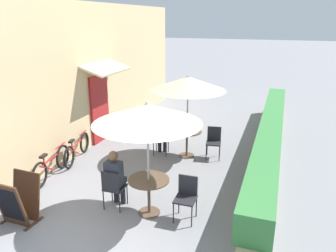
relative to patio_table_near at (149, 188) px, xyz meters
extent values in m
cube|color=#D6B784|center=(-3.21, 3.88, 1.54)|extent=(0.24, 11.12, 4.20)
cube|color=maroon|center=(-3.05, 3.32, 0.49)|extent=(0.08, 0.96, 2.10)
cube|color=beige|center=(-2.74, 3.32, 1.79)|extent=(0.78, 1.80, 0.30)
cube|color=tan|center=(2.09, 3.78, -0.34)|extent=(0.44, 10.12, 0.45)
cube|color=#387A3D|center=(2.09, 3.78, 0.17)|extent=(0.60, 9.61, 0.56)
cylinder|color=brown|center=(0.00, 0.00, -0.55)|extent=(0.44, 0.44, 0.02)
cylinder|color=brown|center=(0.00, 0.00, -0.18)|extent=(0.06, 0.06, 0.74)
cylinder|color=brown|center=(0.00, 0.00, 0.18)|extent=(0.82, 0.82, 0.02)
cylinder|color=#B7B7BC|center=(0.00, 0.00, 0.55)|extent=(0.04, 0.04, 2.23)
cone|color=beige|center=(0.00, 0.00, 1.53)|extent=(2.05, 2.05, 0.37)
sphere|color=#B7B7BC|center=(0.00, 0.00, 1.73)|extent=(0.07, 0.07, 0.07)
cube|color=#232328|center=(-0.75, -0.01, -0.11)|extent=(0.41, 0.41, 0.04)
cube|color=#232328|center=(-0.74, -0.20, 0.10)|extent=(0.38, 0.04, 0.42)
cylinder|color=#232328|center=(-0.57, 0.17, -0.34)|extent=(0.02, 0.02, 0.45)
cylinder|color=#232328|center=(-0.93, 0.16, -0.34)|extent=(0.02, 0.02, 0.45)
cylinder|color=#232328|center=(-0.56, -0.19, -0.34)|extent=(0.02, 0.02, 0.45)
cylinder|color=#232328|center=(-0.92, -0.20, -0.34)|extent=(0.02, 0.02, 0.45)
cylinder|color=#23232D|center=(-0.67, 0.17, -0.33)|extent=(0.11, 0.11, 0.47)
cylinder|color=#23232D|center=(-0.83, 0.16, -0.33)|extent=(0.11, 0.11, 0.47)
cube|color=#23232D|center=(-0.75, 0.08, -0.03)|extent=(0.31, 0.37, 0.12)
cube|color=#282D38|center=(-0.75, -0.03, 0.22)|extent=(0.34, 0.23, 0.50)
sphere|color=brown|center=(-0.75, -0.01, 0.59)|extent=(0.20, 0.20, 0.20)
cube|color=#232328|center=(0.75, 0.01, -0.11)|extent=(0.41, 0.41, 0.04)
cube|color=#232328|center=(0.74, 0.20, 0.10)|extent=(0.38, 0.04, 0.42)
cylinder|color=#232328|center=(0.57, -0.17, -0.34)|extent=(0.02, 0.02, 0.45)
cylinder|color=#232328|center=(0.93, -0.16, -0.34)|extent=(0.02, 0.02, 0.45)
cylinder|color=#232328|center=(0.56, 0.19, -0.34)|extent=(0.02, 0.02, 0.45)
cylinder|color=#232328|center=(0.92, 0.20, -0.34)|extent=(0.02, 0.02, 0.45)
cylinder|color=brown|center=(-0.11, 3.02, -0.55)|extent=(0.44, 0.44, 0.02)
cylinder|color=brown|center=(-0.11, 3.02, -0.18)|extent=(0.06, 0.06, 0.74)
cylinder|color=brown|center=(-0.11, 3.02, 0.18)|extent=(0.82, 0.82, 0.02)
cylinder|color=#B7B7BC|center=(-0.11, 3.02, 0.55)|extent=(0.04, 0.04, 2.23)
cone|color=beige|center=(-0.11, 3.02, 1.53)|extent=(2.05, 2.05, 0.37)
sphere|color=#B7B7BC|center=(-0.11, 3.02, 1.73)|extent=(0.07, 0.07, 0.07)
cube|color=#232328|center=(-0.85, 2.91, -0.11)|extent=(0.46, 0.46, 0.04)
cube|color=#232328|center=(-0.82, 2.73, 0.10)|extent=(0.38, 0.09, 0.42)
cylinder|color=#232328|center=(-0.70, 3.11, -0.34)|extent=(0.02, 0.02, 0.45)
cylinder|color=#232328|center=(-1.05, 3.06, -0.34)|extent=(0.02, 0.02, 0.45)
cylinder|color=#232328|center=(-0.64, 2.76, -0.34)|extent=(0.02, 0.02, 0.45)
cylinder|color=#232328|center=(-1.00, 2.71, -0.34)|extent=(0.02, 0.02, 0.45)
cylinder|color=#23232D|center=(-0.79, 3.10, -0.33)|extent=(0.11, 0.11, 0.47)
cylinder|color=#23232D|center=(-0.95, 3.08, -0.33)|extent=(0.11, 0.11, 0.47)
cube|color=#23232D|center=(-0.86, 3.00, -0.03)|extent=(0.35, 0.40, 0.12)
cube|color=teal|center=(-0.84, 2.89, 0.22)|extent=(0.37, 0.27, 0.50)
sphere|color=brown|center=(-0.85, 2.91, 0.59)|extent=(0.20, 0.20, 0.20)
cube|color=#232328|center=(0.63, 3.13, -0.11)|extent=(0.46, 0.46, 0.04)
cube|color=#232328|center=(0.60, 3.32, 0.10)|extent=(0.38, 0.09, 0.42)
cylinder|color=#232328|center=(0.48, 2.93, -0.34)|extent=(0.02, 0.02, 0.45)
cylinder|color=#232328|center=(0.84, 2.98, -0.34)|extent=(0.02, 0.02, 0.45)
cylinder|color=#232328|center=(0.43, 3.28, -0.34)|extent=(0.02, 0.02, 0.45)
cylinder|color=#232328|center=(0.78, 3.34, -0.34)|extent=(0.02, 0.02, 0.45)
torus|color=black|center=(-2.94, 1.19, -0.25)|extent=(0.16, 0.63, 0.63)
torus|color=black|center=(-2.78, 0.12, -0.25)|extent=(0.16, 0.63, 0.63)
cylinder|color=#B21E1E|center=(-2.86, 0.65, -0.07)|extent=(0.17, 0.84, 0.04)
cylinder|color=#B21E1E|center=(-2.83, 0.47, -0.23)|extent=(0.13, 0.62, 0.41)
cylinder|color=#B21E1E|center=(-2.81, 0.36, 0.02)|extent=(0.04, 0.04, 0.22)
cube|color=black|center=(-2.81, 0.36, 0.13)|extent=(0.13, 0.23, 0.05)
cylinder|color=#B21E1E|center=(-2.93, 1.15, 0.09)|extent=(0.10, 0.46, 0.03)
torus|color=black|center=(-3.00, 2.29, -0.26)|extent=(0.19, 0.60, 0.60)
torus|color=black|center=(-2.77, 1.23, -0.26)|extent=(0.19, 0.60, 0.60)
cylinder|color=#B21E1E|center=(-2.89, 1.76, -0.09)|extent=(0.22, 0.84, 0.04)
cylinder|color=#B21E1E|center=(-2.85, 1.58, -0.24)|extent=(0.17, 0.61, 0.41)
cylinder|color=#B21E1E|center=(-2.82, 1.47, 0.00)|extent=(0.04, 0.04, 0.21)
cube|color=black|center=(-2.82, 1.47, 0.10)|extent=(0.14, 0.24, 0.05)
cylinder|color=#B21E1E|center=(-2.99, 2.25, 0.06)|extent=(0.13, 0.46, 0.03)
cube|color=#422819|center=(-2.22, -0.89, -0.09)|extent=(0.64, 0.25, 0.93)
cube|color=black|center=(-2.22, -0.87, -0.07)|extent=(0.53, 0.18, 0.71)
cube|color=#422819|center=(-2.24, -1.29, -0.09)|extent=(0.64, 0.25, 0.93)
cube|color=black|center=(-2.24, -1.31, -0.07)|extent=(0.53, 0.18, 0.71)
cube|color=#422819|center=(-1.93, -1.10, -0.55)|extent=(0.07, 0.48, 0.02)
cube|color=#422819|center=(-2.53, -1.08, -0.55)|extent=(0.07, 0.48, 0.02)
camera|label=1|loc=(2.28, -5.28, 3.19)|focal=35.00mm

